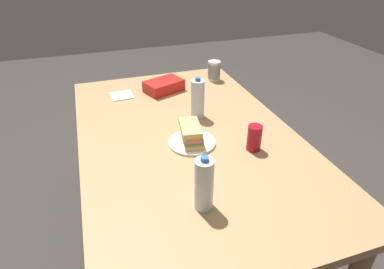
# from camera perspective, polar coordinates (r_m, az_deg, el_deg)

# --- Properties ---
(ground_plane) EXTENTS (8.00, 8.00, 0.00)m
(ground_plane) POSITION_cam_1_polar(r_m,az_deg,el_deg) (2.09, -0.63, -17.45)
(ground_plane) COLOR #383330
(dining_table) EXTENTS (1.69, 1.04, 0.74)m
(dining_table) POSITION_cam_1_polar(r_m,az_deg,el_deg) (1.65, -0.77, -2.28)
(dining_table) COLOR tan
(dining_table) RESTS_ON ground_plane
(paper_plate) EXTENTS (0.22, 0.22, 0.01)m
(paper_plate) POSITION_cam_1_polar(r_m,az_deg,el_deg) (1.53, 0.00, -1.40)
(paper_plate) COLOR white
(paper_plate) RESTS_ON dining_table
(sandwich) EXTENTS (0.19, 0.12, 0.08)m
(sandwich) POSITION_cam_1_polar(r_m,az_deg,el_deg) (1.51, -0.09, 0.16)
(sandwich) COLOR #DBB26B
(sandwich) RESTS_ON paper_plate
(soda_can_red) EXTENTS (0.07, 0.07, 0.12)m
(soda_can_red) POSITION_cam_1_polar(r_m,az_deg,el_deg) (1.49, 10.94, -0.58)
(soda_can_red) COLOR maroon
(soda_can_red) RESTS_ON dining_table
(chip_bag) EXTENTS (0.22, 0.27, 0.07)m
(chip_bag) POSITION_cam_1_polar(r_m,az_deg,el_deg) (2.07, -5.00, 8.56)
(chip_bag) COLOR red
(chip_bag) RESTS_ON dining_table
(water_bottle_tall) EXTENTS (0.07, 0.07, 0.22)m
(water_bottle_tall) POSITION_cam_1_polar(r_m,az_deg,el_deg) (1.72, 1.00, 6.30)
(water_bottle_tall) COLOR silver
(water_bottle_tall) RESTS_ON dining_table
(plastic_cup_stack) EXTENTS (0.08, 0.08, 0.13)m
(plastic_cup_stack) POSITION_cam_1_polar(r_m,az_deg,el_deg) (2.23, 3.92, 11.17)
(plastic_cup_stack) COLOR silver
(plastic_cup_stack) RESTS_ON dining_table
(water_bottle_spare) EXTENTS (0.07, 0.07, 0.22)m
(water_bottle_spare) POSITION_cam_1_polar(r_m,az_deg,el_deg) (1.14, 2.13, -8.77)
(water_bottle_spare) COLOR silver
(water_bottle_spare) RESTS_ON dining_table
(paper_napkin) EXTENTS (0.14, 0.14, 0.01)m
(paper_napkin) POSITION_cam_1_polar(r_m,az_deg,el_deg) (2.05, -12.30, 6.74)
(paper_napkin) COLOR white
(paper_napkin) RESTS_ON dining_table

